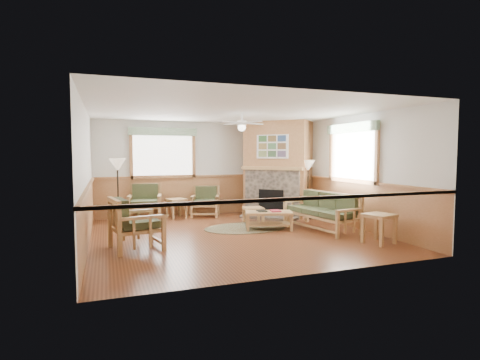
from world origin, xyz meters
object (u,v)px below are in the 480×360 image
object	(u,v)px
coffee_table	(269,221)
end_table_chairs	(176,208)
floor_lamp_right	(308,189)
armchair_back_right	(205,201)
floor_lamp_left	(118,193)
end_table_sofa	(379,229)
footstool	(253,215)
armchair_back_left	(145,202)
armchair_left	(136,223)
sofa	(321,211)

from	to	relation	value
coffee_table	end_table_chairs	xyz separation A→B (m)	(-1.75, 2.36, 0.05)
floor_lamp_right	armchair_back_right	bearing A→B (deg)	151.92
armchair_back_right	floor_lamp_left	bearing A→B (deg)	-140.79
end_table_sofa	floor_lamp_right	size ratio (longest dim) A/B	0.37
coffee_table	floor_lamp_right	distance (m)	1.99
footstool	floor_lamp_left	distance (m)	3.40
armchair_back_right	floor_lamp_left	distance (m)	2.55
armchair_back_left	coffee_table	bearing A→B (deg)	-32.75
end_table_sofa	footstool	distance (m)	3.23
armchair_back_left	armchair_left	bearing A→B (deg)	-88.84
end_table_chairs	sofa	bearing A→B (deg)	-43.50
armchair_back_left	armchair_back_right	distance (m)	1.68
armchair_back_right	footstool	xyz separation A→B (m)	(0.87, -1.50, -0.22)
footstool	floor_lamp_left	xyz separation A→B (m)	(-3.26, 0.71, 0.63)
coffee_table	floor_lamp_right	xyz separation A→B (m)	(1.62, 1.01, 0.59)
armchair_back_right	end_table_chairs	xyz separation A→B (m)	(-0.83, 0.00, -0.16)
armchair_back_right	armchair_left	size ratio (longest dim) A/B	0.88
armchair_back_right	footstool	size ratio (longest dim) A/B	1.78
end_table_chairs	end_table_sofa	world-z (taller)	end_table_sofa
floor_lamp_left	end_table_sofa	bearing A→B (deg)	-36.26
footstool	floor_lamp_right	xyz separation A→B (m)	(1.66, 0.15, 0.60)
armchair_back_left	end_table_chairs	size ratio (longest dim) A/B	1.78
coffee_table	end_table_sofa	size ratio (longest dim) A/B	1.82
sofa	armchair_back_left	size ratio (longest dim) A/B	1.97
armchair_back_right	floor_lamp_left	world-z (taller)	floor_lamp_left
end_table_sofa	floor_lamp_right	world-z (taller)	floor_lamp_right
coffee_table	floor_lamp_left	bearing A→B (deg)	172.57
sofa	armchair_left	size ratio (longest dim) A/B	1.95
armchair_back_left	end_table_chairs	bearing A→B (deg)	9.42
armchair_left	armchair_back_right	bearing A→B (deg)	-44.94
armchair_back_left	armchair_left	world-z (taller)	armchair_left
armchair_left	armchair_back_left	bearing A→B (deg)	-18.95
end_table_sofa	floor_lamp_left	distance (m)	6.00
end_table_chairs	footstool	distance (m)	2.27
armchair_back_right	floor_lamp_right	bearing A→B (deg)	-7.30
armchair_left	footstool	bearing A→B (deg)	-72.12
armchair_left	footstool	distance (m)	3.44
sofa	armchair_back_right	distance (m)	3.45
end_table_chairs	end_table_sofa	bearing A→B (deg)	-53.00
armchair_back_right	end_table_sofa	distance (m)	4.97
sofa	coffee_table	distance (m)	1.24
end_table_sofa	footstool	bearing A→B (deg)	118.82
armchair_left	floor_lamp_left	bearing A→B (deg)	-4.69
footstool	floor_lamp_left	size ratio (longest dim) A/B	0.29
coffee_table	sofa	bearing A→B (deg)	-1.16
armchair_back_right	end_table_sofa	size ratio (longest dim) A/B	1.44
floor_lamp_right	sofa	bearing A→B (deg)	-108.22
armchair_back_left	coffee_table	world-z (taller)	armchair_back_left
coffee_table	floor_lamp_left	xyz separation A→B (m)	(-3.31, 1.56, 0.62)
end_table_chairs	floor_lamp_left	xyz separation A→B (m)	(-1.55, -0.80, 0.57)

